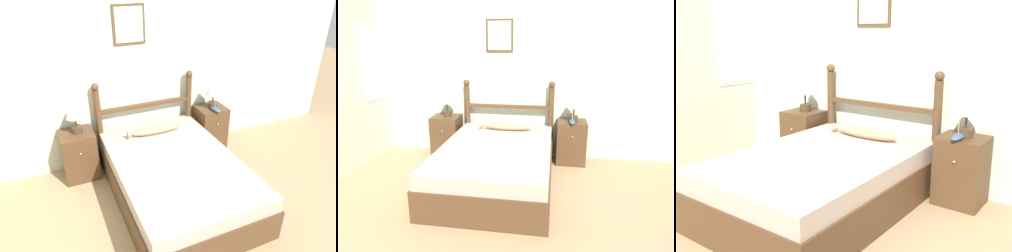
# 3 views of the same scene
# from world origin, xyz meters

# --- Properties ---
(ground_plane) EXTENTS (16.00, 16.00, 0.00)m
(ground_plane) POSITION_xyz_m (0.00, 0.00, 0.00)
(ground_plane) COLOR #9E7F5B
(wall_back) EXTENTS (6.40, 0.08, 2.55)m
(wall_back) POSITION_xyz_m (-0.00, 1.73, 1.28)
(wall_back) COLOR beige
(wall_back) RESTS_ON ground_plane
(bed) EXTENTS (1.37, 2.03, 0.51)m
(bed) POSITION_xyz_m (-0.05, 0.63, 0.25)
(bed) COLOR #4C331E
(bed) RESTS_ON ground_plane
(headboard) EXTENTS (1.39, 0.10, 1.19)m
(headboard) POSITION_xyz_m (-0.05, 1.60, 0.65)
(headboard) COLOR #4C331E
(headboard) RESTS_ON ground_plane
(nightstand_left) EXTENTS (0.42, 0.41, 0.63)m
(nightstand_left) POSITION_xyz_m (-1.01, 1.48, 0.32)
(nightstand_left) COLOR #4C331E
(nightstand_left) RESTS_ON ground_plane
(nightstand_right) EXTENTS (0.42, 0.41, 0.63)m
(nightstand_right) POSITION_xyz_m (0.91, 1.48, 0.32)
(nightstand_right) COLOR #4C331E
(nightstand_right) RESTS_ON ground_plane
(table_lamp_left) EXTENTS (0.21, 0.21, 0.41)m
(table_lamp_left) POSITION_xyz_m (-0.99, 1.49, 0.90)
(table_lamp_left) COLOR #422D1E
(table_lamp_left) RESTS_ON nightstand_left
(table_lamp_right) EXTENTS (0.21, 0.21, 0.41)m
(table_lamp_right) POSITION_xyz_m (0.92, 1.47, 0.90)
(table_lamp_right) COLOR #422D1E
(table_lamp_right) RESTS_ON nightstand_right
(model_boat) EXTENTS (0.08, 0.24, 0.18)m
(model_boat) POSITION_xyz_m (0.90, 1.35, 0.66)
(model_boat) COLOR #335684
(model_boat) RESTS_ON nightstand_right
(fish_pillow) EXTENTS (0.75, 0.14, 0.11)m
(fish_pillow) POSITION_xyz_m (-0.03, 1.29, 0.56)
(fish_pillow) COLOR #997A5B
(fish_pillow) RESTS_ON bed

